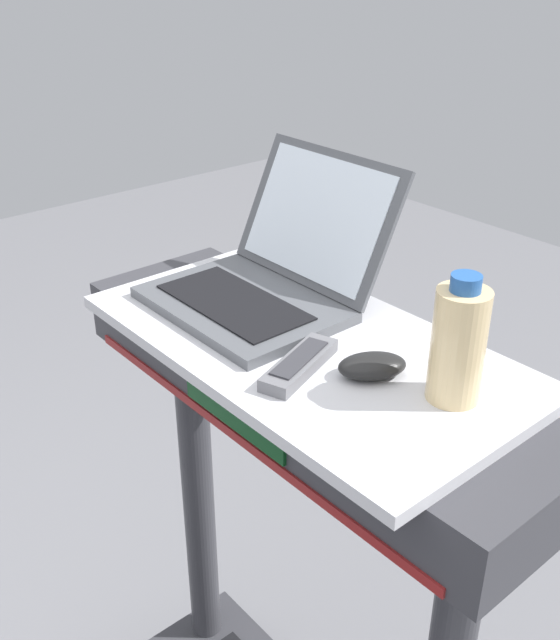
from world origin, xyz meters
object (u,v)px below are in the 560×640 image
Objects in this scene: laptop at (267,275)px; water_bottle at (458,344)px; tv_remote at (299,364)px; computer_mouse at (372,366)px.

water_bottle is (0.40, -0.00, 0.04)m from laptop.
tv_remote is at bearing -148.91° from water_bottle.
water_bottle is at bearing -0.31° from laptop.
laptop is 3.43× the size of computer_mouse.
tv_remote is at bearing -28.49° from laptop.
water_bottle reaches higher than tv_remote.
computer_mouse is 0.10m from tv_remote.
laptop is 2.07× the size of tv_remote.
computer_mouse is (0.29, -0.04, -0.03)m from laptop.
laptop is at bearing 151.72° from tv_remote.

